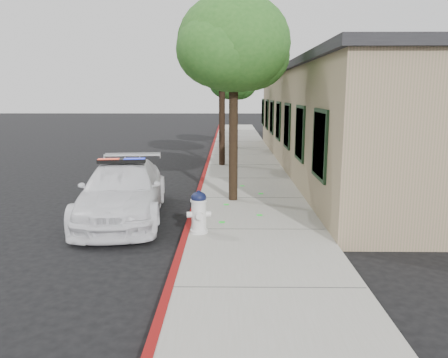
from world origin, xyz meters
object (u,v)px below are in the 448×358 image
Objects in this scene: police_car at (123,191)px; street_tree_near at (234,48)px; clapboard_building at (365,118)px; street_tree_far at (232,82)px; fire_hydrant at (199,212)px; street_tree_mid at (222,60)px.

street_tree_near is (2.83, 1.38, 3.63)m from police_car.
police_car is at bearing -137.76° from clapboard_building.
street_tree_near reaches higher than clapboard_building.
clapboard_building is at bearing -46.78° from street_tree_far.
street_tree_near reaches higher than fire_hydrant.
street_tree_far reaches higher than clapboard_building.
street_tree_near is at bearing 20.28° from police_car.
clapboard_building reaches higher than police_car.
street_tree_far is at bearing 133.22° from clapboard_building.
fire_hydrant is at bearing -44.69° from police_car.
street_tree_mid is at bearing -94.39° from street_tree_far.
fire_hydrant is (2.05, -1.65, -0.09)m from police_car.
street_tree_far is at bearing 85.61° from street_tree_mid.
street_tree_near is at bearing -90.18° from street_tree_far.
police_car reaches higher than fire_hydrant.
street_tree_near is 1.17× the size of street_tree_far.
police_car is 14.12m from street_tree_far.
clapboard_building is 22.25× the size of fire_hydrant.
fire_hydrant is at bearing -104.46° from street_tree_near.
fire_hydrant is 15.49m from street_tree_far.
street_tree_mid reaches higher than police_car.
fire_hydrant is 0.17× the size of street_tree_near.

